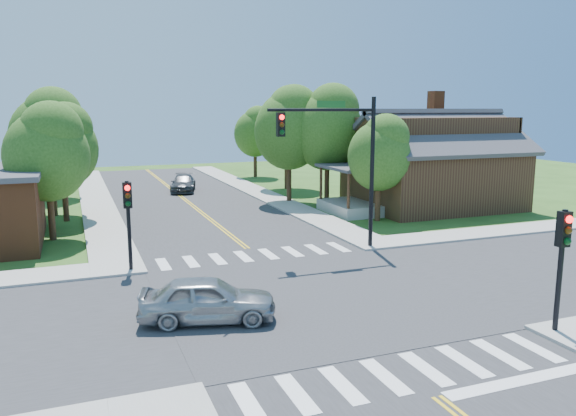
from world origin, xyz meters
name	(u,v)px	position (x,y,z in m)	size (l,w,h in m)	color
ground	(309,298)	(0.00, 0.00, 0.00)	(100.00, 100.00, 0.00)	#2C5119
road_ns	(309,298)	(0.00, 0.00, 0.02)	(10.00, 90.00, 0.04)	#2D2D30
road_ew	(309,298)	(0.00, 0.00, 0.03)	(90.00, 10.00, 0.04)	#2D2D30
intersection_patch	(309,298)	(0.00, 0.00, 0.00)	(10.20, 10.20, 0.06)	#2D2D30
sidewalk_ne	(425,202)	(15.82, 15.82, 0.07)	(40.00, 40.00, 0.14)	#9E9B93
crosswalk_north	(256,255)	(0.00, 6.20, 0.05)	(8.85, 2.00, 0.01)	white
crosswalk_south	(406,372)	(0.00, -6.20, 0.05)	(8.85, 2.00, 0.01)	white
centerline	(309,297)	(0.00, 0.00, 0.05)	(0.30, 90.00, 0.01)	yellow
stop_bar	(523,382)	(2.50, -7.60, 0.00)	(4.60, 0.45, 0.09)	white
signal_mast_ne	(340,149)	(3.91, 5.59, 4.85)	(5.30, 0.42, 7.20)	black
signal_pole_se	(563,248)	(5.60, -5.62, 2.66)	(0.34, 0.42, 3.80)	black
signal_pole_nw	(128,209)	(-5.60, 5.58, 2.66)	(0.34, 0.42, 3.80)	black
house_ne	(432,158)	(15.11, 14.23, 3.33)	(13.05, 8.80, 7.11)	#341B12
tree_e_a	(381,151)	(9.43, 11.32, 4.17)	(3.75, 3.56, 6.38)	#382314
tree_e_b	(329,125)	(9.11, 17.84, 5.50)	(4.94, 4.69, 8.39)	#382314
tree_e_c	(288,121)	(9.19, 25.96, 5.60)	(5.03, 4.78, 8.55)	#382314
tree_e_d	(256,131)	(9.25, 34.65, 4.53)	(4.07, 3.86, 6.91)	#382314
tree_w_a	(48,150)	(-8.66, 12.99, 4.62)	(4.15, 3.94, 7.06)	#382314
tree_w_b	(50,132)	(-8.71, 20.07, 5.23)	(4.70, 4.47, 7.99)	#382314
tree_w_c	(52,129)	(-8.82, 27.80, 5.13)	(4.61, 4.38, 7.83)	#382314
tree_w_d	(52,131)	(-9.04, 36.45, 4.65)	(4.18, 3.97, 7.10)	#382314
tree_house	(290,126)	(6.85, 19.35, 5.45)	(4.89, 4.65, 8.32)	#382314
tree_bldg	(63,144)	(-8.02, 17.94, 4.62)	(4.15, 3.94, 7.06)	#382314
car_silver	(208,300)	(-3.89, -0.94, 0.73)	(4.57, 2.81, 1.45)	#A4A7AB
car_dgrey	(183,184)	(0.68, 27.29, 0.66)	(2.92, 4.86, 1.32)	#34363A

